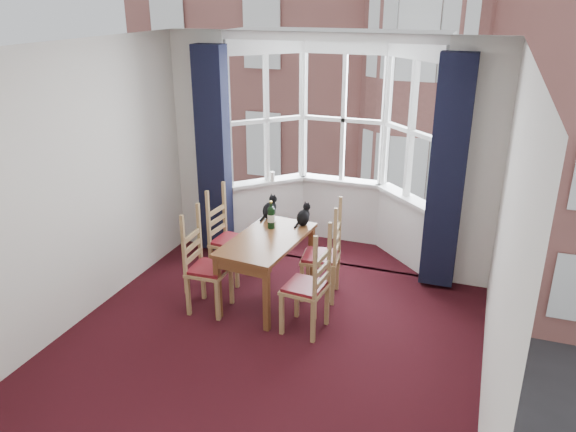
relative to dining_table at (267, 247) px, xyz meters
The scene contains 21 objects.
floor 1.31m from the dining_table, 73.82° to the right, with size 4.50×4.50×0.00m, color black.
ceiling 2.45m from the dining_table, 73.82° to the right, with size 4.50×4.50×0.00m, color white.
wall_left 2.15m from the dining_table, 146.69° to the right, with size 4.50×4.50×0.00m, color silver.
wall_right 2.68m from the dining_table, 25.44° to the right, with size 4.50×4.50×0.00m, color silver.
wall_near 3.45m from the dining_table, 84.55° to the right, with size 4.00×4.00×0.00m, color silver.
wall_back_pier_left 1.92m from the dining_table, 139.24° to the left, with size 0.70×0.12×2.80m, color silver.
wall_back_pier_right 2.40m from the dining_table, 30.19° to the left, with size 0.70×0.12×2.80m, color silver.
bay_window 1.85m from the dining_table, 79.01° to the left, with size 2.76×0.94×2.80m.
curtain_left 1.63m from the dining_table, 138.70° to the left, with size 0.38×0.22×2.60m, color black.
curtain_right 2.12m from the dining_table, 29.04° to the left, with size 0.38×0.22×2.60m, color black.
dining_table is the anchor object (origin of this frame).
chair_left_near 0.74m from the dining_table, 143.95° to the right, with size 0.42×0.43×0.92m.
chair_left_far 0.76m from the dining_table, 154.89° to the left, with size 0.43×0.45×0.92m.
chair_right_near 0.83m from the dining_table, 34.28° to the right, with size 0.44×0.46×0.92m.
chair_right_far 0.70m from the dining_table, 24.16° to the left, with size 0.45×0.47×0.92m.
cat_left 0.62m from the dining_table, 108.54° to the left, with size 0.21×0.24×0.29m.
cat_right 0.59m from the dining_table, 62.64° to the left, with size 0.20×0.23×0.27m.
wine_bottle 0.37m from the dining_table, 102.14° to the left, with size 0.08×0.08×0.32m.
candle_tall 1.61m from the dining_table, 109.25° to the left, with size 0.06×0.06×0.13m, color white.
street 31.85m from the dining_table, 89.41° to the left, with size 80.00×80.00×0.00m, color #333335.
tenement_building 12.95m from the dining_table, 88.58° to the left, with size 18.40×7.80×15.20m.
Camera 1 is at (1.78, -4.03, 3.18)m, focal length 35.00 mm.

